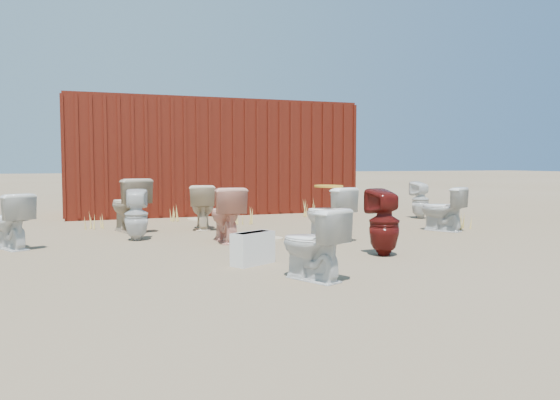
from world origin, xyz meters
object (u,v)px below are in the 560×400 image
object	(u,v)px
toilet_back_beige_right	(202,207)
toilet_back_yellowlid	(328,214)
toilet_back_beige_left	(129,205)
toilet_front_c	(312,244)
toilet_front_a	(10,221)
toilet_front_maroon	(384,222)
toilet_back_a	(136,215)
toilet_back_e	(420,200)
toilet_front_e	(442,209)
loose_tank	(253,248)
shipping_container	(209,157)
toilet_front_pink	(226,214)

from	to	relation	value
toilet_back_beige_right	toilet_back_yellowlid	xyz separation A→B (m)	(1.36, -1.93, 0.01)
toilet_back_beige_left	toilet_front_c	bearing A→B (deg)	89.49
toilet_front_a	toilet_front_maroon	bearing A→B (deg)	125.36
toilet_back_a	toilet_back_e	distance (m)	5.61
toilet_front_c	toilet_back_beige_right	xyz separation A→B (m)	(-0.15, 4.16, 0.03)
toilet_front_e	toilet_back_beige_right	size ratio (longest dim) A/B	0.96
toilet_front_maroon	toilet_back_yellowlid	size ratio (longest dim) A/B	1.04
toilet_front_a	toilet_back_a	world-z (taller)	toilet_back_a
toilet_front_maroon	loose_tank	bearing A→B (deg)	-5.04
shipping_container	toilet_front_c	distance (m)	7.46
toilet_front_pink	toilet_front_c	world-z (taller)	toilet_front_pink
toilet_front_pink	toilet_back_beige_left	xyz separation A→B (m)	(-1.17, 1.58, 0.04)
shipping_container	toilet_front_c	xyz separation A→B (m)	(-0.70, -7.38, -0.86)
toilet_front_a	toilet_front_c	size ratio (longest dim) A/B	1.04
toilet_back_a	toilet_front_maroon	bearing A→B (deg)	147.95
toilet_front_e	toilet_back_yellowlid	xyz separation A→B (m)	(-2.19, -0.39, 0.03)
shipping_container	toilet_back_beige_left	world-z (taller)	shipping_container
toilet_back_a	loose_tank	world-z (taller)	toilet_back_a
toilet_back_beige_left	toilet_front_pink	bearing A→B (deg)	108.77
toilet_front_pink	toilet_back_a	xyz separation A→B (m)	(-1.15, 0.58, -0.02)
toilet_front_a	loose_tank	size ratio (longest dim) A/B	1.42
shipping_container	toilet_back_a	bearing A→B (deg)	-115.51
toilet_front_e	toilet_back_a	distance (m)	4.73
toilet_front_a	toilet_front_e	bearing A→B (deg)	148.19
toilet_back_a	toilet_back_beige_left	size ratio (longest dim) A/B	0.85
toilet_back_e	loose_tank	world-z (taller)	toilet_back_e
toilet_front_maroon	toilet_back_a	world-z (taller)	toilet_front_maroon
toilet_back_beige_left	toilet_back_a	bearing A→B (deg)	73.51
toilet_back_a	loose_tank	bearing A→B (deg)	122.78
toilet_back_e	loose_tank	bearing A→B (deg)	30.60
toilet_front_a	toilet_back_a	distance (m)	1.59
toilet_front_pink	toilet_back_e	bearing A→B (deg)	-157.51
toilet_back_a	toilet_back_beige_right	xyz separation A→B (m)	(1.14, 0.94, 0.01)
toilet_back_a	toilet_back_e	size ratio (longest dim) A/B	1.00
toilet_back_beige_right	toilet_front_a	bearing A→B (deg)	35.04
toilet_front_pink	toilet_back_a	world-z (taller)	toilet_front_pink
toilet_front_c	toilet_front_e	world-z (taller)	toilet_front_e
shipping_container	toilet_front_e	xyz separation A→B (m)	(2.70, -4.76, -0.85)
toilet_front_a	loose_tank	bearing A→B (deg)	112.91
toilet_front_a	toilet_back_e	world-z (taller)	toilet_back_e
toilet_front_c	toilet_back_yellowlid	bearing A→B (deg)	-143.11
toilet_front_c	toilet_back_e	bearing A→B (deg)	-158.31
toilet_front_c	toilet_back_a	xyz separation A→B (m)	(-1.28, 3.22, 0.02)
toilet_back_a	toilet_back_beige_left	world-z (taller)	toilet_back_beige_left
shipping_container	toilet_back_beige_right	bearing A→B (deg)	-104.75
toilet_back_e	loose_tank	xyz separation A→B (m)	(-4.49, -3.45, -0.18)
toilet_front_e	toilet_back_beige_left	distance (m)	4.97
toilet_front_maroon	toilet_front_e	world-z (taller)	toilet_front_maroon
toilet_back_beige_left	loose_tank	bearing A→B (deg)	89.49
toilet_back_a	toilet_back_e	bearing A→B (deg)	-158.79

